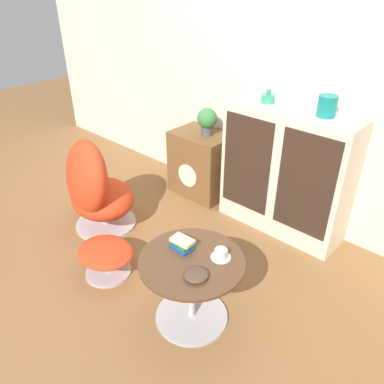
% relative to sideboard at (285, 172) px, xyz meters
% --- Properties ---
extents(ground_plane, '(12.00, 12.00, 0.00)m').
position_rel_sideboard_xyz_m(ground_plane, '(-0.35, -1.20, -0.54)').
color(ground_plane, olive).
extents(wall_back, '(6.40, 0.06, 2.60)m').
position_rel_sideboard_xyz_m(wall_back, '(-0.35, 0.22, 0.76)').
color(wall_back, beige).
rests_on(wall_back, ground_plane).
extents(sideboard, '(1.07, 0.39, 1.08)m').
position_rel_sideboard_xyz_m(sideboard, '(0.00, 0.00, 0.00)').
color(sideboard, beige).
rests_on(sideboard, ground_plane).
extents(tv_console, '(0.57, 0.42, 0.65)m').
position_rel_sideboard_xyz_m(tv_console, '(-0.90, -0.02, -0.22)').
color(tv_console, brown).
rests_on(tv_console, ground_plane).
extents(egg_chair, '(0.72, 0.68, 0.85)m').
position_rel_sideboard_xyz_m(egg_chair, '(-1.17, -1.09, -0.15)').
color(egg_chair, '#B7B7BC').
rests_on(egg_chair, ground_plane).
extents(ottoman, '(0.44, 0.38, 0.24)m').
position_rel_sideboard_xyz_m(ottoman, '(-0.63, -1.41, -0.37)').
color(ottoman, '#B7B7BC').
rests_on(ottoman, ground_plane).
extents(coffee_table, '(0.64, 0.64, 0.49)m').
position_rel_sideboard_xyz_m(coffee_table, '(0.12, -1.30, -0.24)').
color(coffee_table, '#B7B7BC').
rests_on(coffee_table, ground_plane).
extents(vase_leftmost, '(0.11, 0.11, 0.10)m').
position_rel_sideboard_xyz_m(vase_leftmost, '(-0.24, 0.00, 0.57)').
color(vase_leftmost, '#2D8E6B').
rests_on(vase_leftmost, sideboard).
extents(vase_inner_left, '(0.14, 0.14, 0.15)m').
position_rel_sideboard_xyz_m(vase_inner_left, '(0.24, 0.00, 0.61)').
color(vase_inner_left, '#147A75').
rests_on(vase_inner_left, sideboard).
extents(potted_plant, '(0.19, 0.19, 0.26)m').
position_rel_sideboard_xyz_m(potted_plant, '(-0.85, -0.02, 0.25)').
color(potted_plant, '#4C4C51').
rests_on(potted_plant, tv_console).
extents(teacup, '(0.12, 0.12, 0.06)m').
position_rel_sideboard_xyz_m(teacup, '(0.24, -1.16, -0.02)').
color(teacup, silver).
rests_on(teacup, coffee_table).
extents(book_stack, '(0.16, 0.11, 0.07)m').
position_rel_sideboard_xyz_m(book_stack, '(0.00, -1.25, -0.01)').
color(book_stack, '#1E478C').
rests_on(book_stack, coffee_table).
extents(bowl, '(0.14, 0.14, 0.04)m').
position_rel_sideboard_xyz_m(bowl, '(0.24, -1.39, -0.03)').
color(bowl, '#4C3828').
rests_on(bowl, coffee_table).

